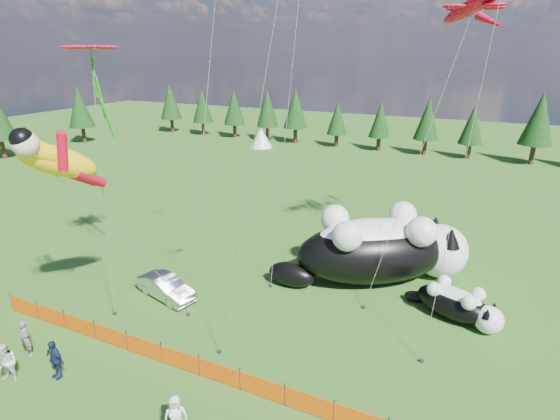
# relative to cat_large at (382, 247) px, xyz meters

# --- Properties ---
(ground) EXTENTS (160.00, 160.00, 0.00)m
(ground) POSITION_rel_cat_large_xyz_m (-6.10, -8.68, -2.11)
(ground) COLOR #113609
(ground) RESTS_ON ground
(safety_fence) EXTENTS (22.06, 0.06, 1.10)m
(safety_fence) POSITION_rel_cat_large_xyz_m (-6.10, -11.68, -1.61)
(safety_fence) COLOR #262626
(safety_fence) RESTS_ON ground
(tree_line) EXTENTS (90.00, 4.00, 8.00)m
(tree_line) POSITION_rel_cat_large_xyz_m (-6.10, 36.32, 1.89)
(tree_line) COLOR black
(tree_line) RESTS_ON ground
(festival_tents) EXTENTS (50.00, 3.20, 2.80)m
(festival_tents) POSITION_rel_cat_large_xyz_m (4.90, 31.32, -0.71)
(festival_tents) COLOR white
(festival_tents) RESTS_ON ground
(cat_large) EXTENTS (10.97, 8.60, 4.44)m
(cat_large) POSITION_rel_cat_large_xyz_m (0.00, 0.00, 0.00)
(cat_large) COLOR black
(cat_large) RESTS_ON ground
(cat_small) EXTENTS (5.04, 3.10, 1.89)m
(cat_small) POSITION_rel_cat_large_xyz_m (4.57, -2.54, -1.21)
(cat_small) COLOR black
(cat_small) RESTS_ON ground
(car) EXTENTS (4.02, 2.24, 1.25)m
(car) POSITION_rel_cat_large_xyz_m (-10.46, -7.14, -1.48)
(car) COLOR silver
(car) RESTS_ON ground
(spectator_a) EXTENTS (0.68, 0.47, 1.80)m
(spectator_a) POSITION_rel_cat_large_xyz_m (-13.03, -13.82, -1.21)
(spectator_a) COLOR slate
(spectator_a) RESTS_ON ground
(spectator_b) EXTENTS (1.01, 0.74, 1.86)m
(spectator_b) POSITION_rel_cat_large_xyz_m (-12.16, -15.30, -1.18)
(spectator_b) COLOR silver
(spectator_b) RESTS_ON ground
(spectator_c) EXTENTS (1.10, 0.63, 1.81)m
(spectator_c) POSITION_rel_cat_large_xyz_m (-10.59, -14.26, -1.20)
(spectator_c) COLOR #16223D
(spectator_c) RESTS_ON ground
(spectator_e) EXTENTS (1.01, 0.95, 1.73)m
(spectator_e) POSITION_rel_cat_large_xyz_m (-4.08, -14.58, -1.24)
(spectator_e) COLOR silver
(spectator_e) RESTS_ON ground
(superhero_kite) EXTENTS (5.73, 6.33, 11.10)m
(superhero_kite) POSITION_rel_cat_large_xyz_m (-12.67, -10.76, 6.36)
(superhero_kite) COLOR yellow
(superhero_kite) RESTS_ON ground
(gecko_kite) EXTENTS (6.80, 10.30, 17.44)m
(gecko_kite) POSITION_rel_cat_large_xyz_m (3.11, 3.35, 13.31)
(gecko_kite) COLOR red
(gecko_kite) RESTS_ON ground
(flower_kite) EXTENTS (3.79, 4.52, 13.62)m
(flower_kite) POSITION_rel_cat_large_xyz_m (-13.94, -6.88, 11.03)
(flower_kite) COLOR red
(flower_kite) RESTS_ON ground
(diamond_kite_a) EXTENTS (0.57, 4.45, 16.83)m
(diamond_kite_a) POSITION_rel_cat_large_xyz_m (-8.04, -4.49, 13.12)
(diamond_kite_a) COLOR blue
(diamond_kite_a) RESTS_ON ground
(diamond_kite_c) EXTENTS (3.35, 1.11, 16.03)m
(diamond_kite_c) POSITION_rel_cat_large_xyz_m (-2.37, -9.56, 12.53)
(diamond_kite_c) COLOR blue
(diamond_kite_c) RESTS_ON ground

